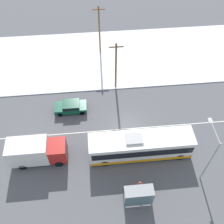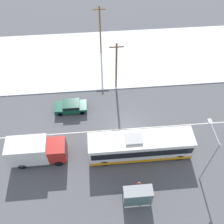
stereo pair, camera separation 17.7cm
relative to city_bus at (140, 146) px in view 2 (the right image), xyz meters
name	(u,v)px [view 2 (the right image)]	position (x,y,z in m)	size (l,w,h in m)	color
ground_plane	(128,129)	(-0.89, 3.50, -1.59)	(120.00, 120.00, 0.00)	#56565B
snow_lot	(117,57)	(-0.89, 17.13, -1.53)	(80.00, 13.62, 0.12)	white
lane_marking_center	(128,129)	(-0.89, 3.50, -1.59)	(60.00, 0.12, 0.00)	silver
city_bus	(140,146)	(0.00, 0.00, 0.00)	(11.36, 2.57, 3.25)	white
box_truck	(36,151)	(-11.34, 0.30, 0.17)	(6.14, 2.30, 3.23)	silver
sedan_car	(71,106)	(-7.78, 7.08, -0.81)	(4.07, 1.80, 1.41)	#0F4733
pedestrian_at_stop	(139,185)	(-0.75, -4.20, -0.60)	(0.58, 0.26, 1.61)	#23232D
bus_shelter	(138,197)	(-1.09, -5.61, 0.09)	(2.83, 1.20, 2.40)	gray
streetlamp	(210,152)	(5.95, -3.00, 2.90)	(0.36, 2.97, 6.97)	#9EA3A8
utility_pole_roadside	(116,66)	(-1.64, 10.82, 2.23)	(1.80, 0.24, 7.27)	brown
utility_pole_snowlot	(100,30)	(-3.27, 18.29, 2.57)	(1.80, 0.24, 7.94)	brown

